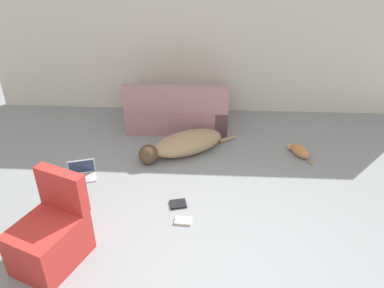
{
  "coord_description": "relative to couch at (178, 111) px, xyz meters",
  "views": [
    {
      "loc": [
        0.01,
        -2.22,
        2.85
      ],
      "look_at": [
        -0.21,
        1.69,
        0.59
      ],
      "focal_mm": 35.0,
      "sensor_mm": 36.0,
      "label": 1
    }
  ],
  "objects": [
    {
      "name": "wall_back",
      "position": [
        0.53,
        0.67,
        0.96
      ],
      "size": [
        7.6,
        0.06,
        2.43
      ],
      "color": "beige",
      "rests_on": "ground_plane"
    },
    {
      "name": "couch",
      "position": [
        0.0,
        0.0,
        0.0
      ],
      "size": [
        1.6,
        0.9,
        0.82
      ],
      "rotation": [
        0.0,
        0.0,
        3.14
      ],
      "color": "#A3757A",
      "rests_on": "ground_plane"
    },
    {
      "name": "dog",
      "position": [
        0.16,
        -0.88,
        -0.11
      ],
      "size": [
        1.42,
        1.01,
        0.31
      ],
      "rotation": [
        0.0,
        0.0,
        3.7
      ],
      "color": "#A38460",
      "rests_on": "ground_plane"
    },
    {
      "name": "cat",
      "position": [
        1.82,
        -0.86,
        -0.18
      ],
      "size": [
        0.33,
        0.48,
        0.17
      ],
      "rotation": [
        0.0,
        0.0,
        2.1
      ],
      "color": "#BC7A47",
      "rests_on": "ground_plane"
    },
    {
      "name": "laptop_open",
      "position": [
        -1.14,
        -1.54,
        -0.19
      ],
      "size": [
        0.41,
        0.35,
        0.23
      ],
      "rotation": [
        0.0,
        0.0,
        0.31
      ],
      "color": "#B7B7BC",
      "rests_on": "ground_plane"
    },
    {
      "name": "book_cream",
      "position": [
        0.26,
        -2.36,
        -0.25
      ],
      "size": [
        0.2,
        0.14,
        0.02
      ],
      "rotation": [
        0.0,
        0.0,
        -0.07
      ],
      "color": "beige",
      "rests_on": "ground_plane"
    },
    {
      "name": "book_black",
      "position": [
        0.18,
        -2.07,
        -0.25
      ],
      "size": [
        0.22,
        0.2,
        0.02
      ],
      "rotation": [
        0.0,
        0.0,
        0.24
      ],
      "color": "black",
      "rests_on": "ground_plane"
    },
    {
      "name": "side_chair",
      "position": [
        -0.96,
        -2.95,
        0.04
      ],
      "size": [
        0.74,
        0.82,
        0.89
      ],
      "rotation": [
        0.0,
        0.0,
        5.9
      ],
      "color": "#B72D28",
      "rests_on": "ground_plane"
    }
  ]
}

